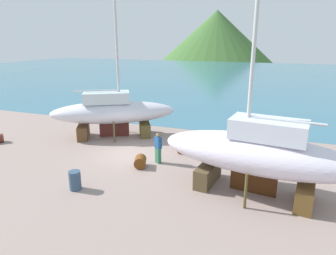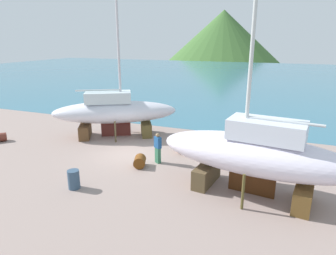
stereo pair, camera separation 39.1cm
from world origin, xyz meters
TOP-DOWN VIEW (x-y plane):
  - ground_plane at (0.00, -4.89)m, footprint 45.12×45.12m
  - sea_water at (0.00, 44.05)m, footprint 140.59×75.32m
  - headland_hill at (-19.51, 123.41)m, footprint 87.09×87.09m
  - sailboat_far_slipway at (-2.64, 2.87)m, footprint 8.91×6.51m
  - sailboat_small_center at (7.65, -2.31)m, footprint 9.04×3.80m
  - worker at (2.21, -0.56)m, footprint 0.50×0.44m
  - barrel_tar_black at (-0.27, -4.84)m, footprint 0.72×0.72m
  - barrel_rust_far at (3.20, 1.39)m, footprint 0.86×0.66m
  - barrel_by_slipway at (-9.49, -1.15)m, footprint 1.01×1.03m
  - barrel_tipped_center at (1.50, -1.44)m, footprint 0.88×0.98m

SIDE VIEW (x-z plane):
  - ground_plane at x=0.00m, z-range 0.00..0.00m
  - sea_water at x=0.00m, z-range 0.00..0.00m
  - headland_hill at x=-19.51m, z-range -19.34..19.34m
  - barrel_by_slipway at x=-9.49m, z-range 0.00..0.59m
  - barrel_rust_far at x=3.20m, z-range 0.00..0.60m
  - barrel_tipped_center at x=1.50m, z-range 0.00..0.64m
  - barrel_tar_black at x=-0.27m, z-range 0.00..0.92m
  - worker at x=2.21m, z-range 0.04..1.81m
  - sailboat_far_slipway at x=-2.64m, z-range -5.81..9.56m
  - sailboat_small_center at x=7.65m, z-range -5.18..9.15m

